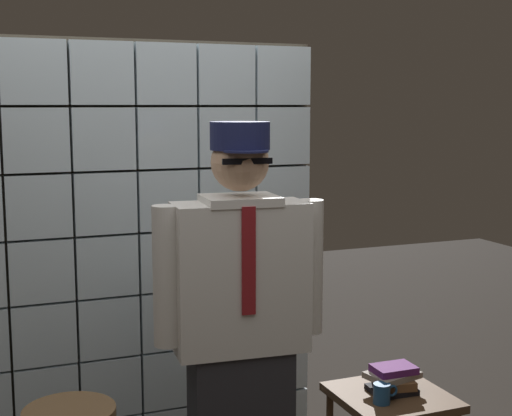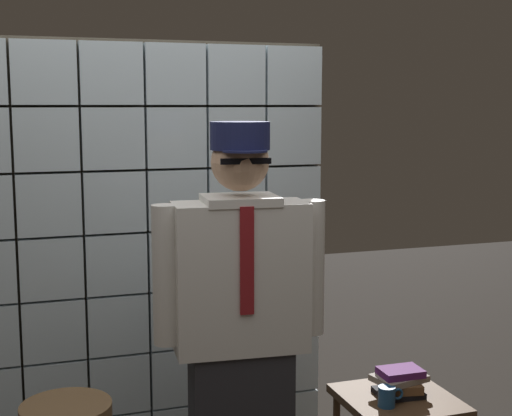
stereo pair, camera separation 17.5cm
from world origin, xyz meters
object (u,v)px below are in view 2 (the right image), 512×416
object	(u,v)px
side_table	(398,410)
book_stack	(400,382)
coffee_mug	(387,396)
standing_person	(241,332)

from	to	relation	value
side_table	book_stack	bearing A→B (deg)	48.97
side_table	book_stack	xyz separation A→B (m)	(0.01, 0.02, 0.13)
side_table	coffee_mug	xyz separation A→B (m)	(-0.11, -0.08, 0.12)
standing_person	coffee_mug	size ratio (longest dim) A/B	14.53
standing_person	side_table	bearing A→B (deg)	13.38
side_table	book_stack	world-z (taller)	book_stack
standing_person	coffee_mug	bearing A→B (deg)	8.03
side_table	coffee_mug	bearing A→B (deg)	-141.87
coffee_mug	standing_person	bearing A→B (deg)	-176.98
standing_person	book_stack	distance (m)	0.93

